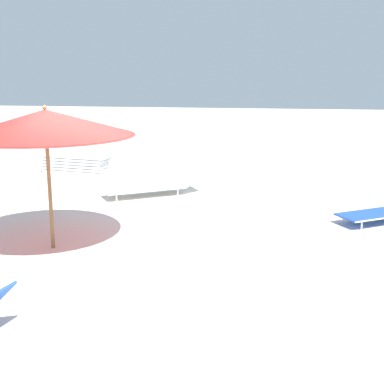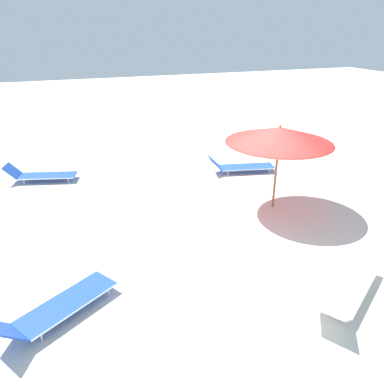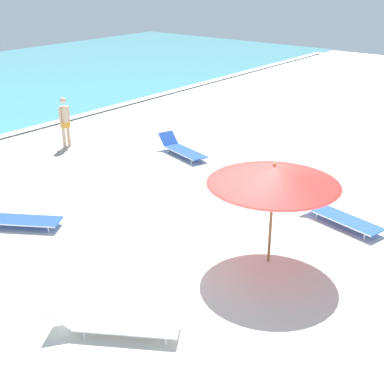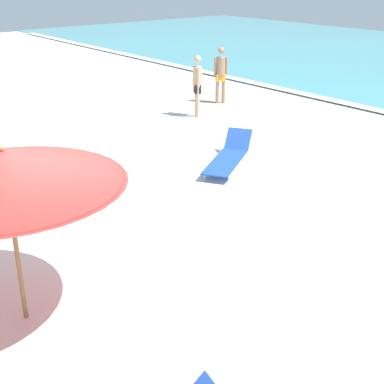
% 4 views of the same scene
% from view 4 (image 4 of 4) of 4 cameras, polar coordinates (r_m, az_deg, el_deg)
% --- Properties ---
extents(ground_plane, '(60.00, 60.00, 0.16)m').
position_cam_4_polar(ground_plane, '(7.86, -12.06, -9.77)').
color(ground_plane, silver).
extents(beach_umbrella, '(2.76, 2.76, 2.29)m').
position_cam_4_polar(beach_umbrella, '(6.35, -19.37, 2.40)').
color(beach_umbrella, olive).
rests_on(beach_umbrella, ground_plane).
extents(sun_lounger_beside_umbrella, '(1.65, 2.14, 0.59)m').
position_cam_4_polar(sun_lounger_beside_umbrella, '(11.81, 3.92, 3.76)').
color(sun_lounger_beside_umbrella, blue).
rests_on(sun_lounger_beside_umbrella, ground_plane).
extents(beachgoer_wading_adult, '(0.30, 0.41, 1.76)m').
position_cam_4_polar(beachgoer_wading_adult, '(17.28, 3.09, 12.69)').
color(beachgoer_wading_adult, '#A37A5B').
rests_on(beachgoer_wading_adult, ground_plane).
extents(beachgoer_shoreline_child, '(0.40, 0.31, 1.76)m').
position_cam_4_polar(beachgoer_shoreline_child, '(15.63, 0.57, 11.61)').
color(beachgoer_shoreline_child, tan).
rests_on(beachgoer_shoreline_child, ground_plane).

